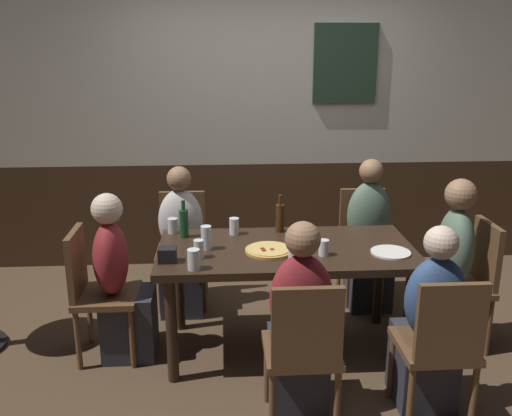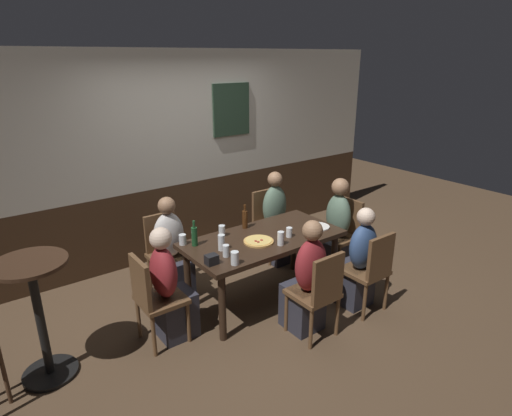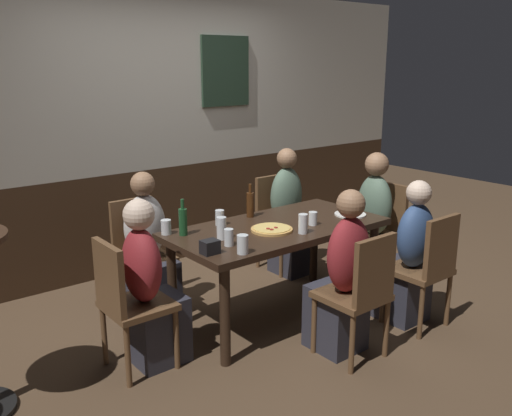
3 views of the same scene
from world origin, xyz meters
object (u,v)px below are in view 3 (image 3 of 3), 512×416
Objects in this scene: beer_bottle_green at (183,221)px; plate_white_large at (350,214)px; beer_bottle_brown at (250,204)px; person_head_east at (370,229)px; person_head_west at (150,296)px; pint_glass_amber at (166,228)px; pizza at (272,229)px; pint_glass_pale at (229,238)px; person_mid_near at (342,285)px; chair_right_near at (427,265)px; person_right_near at (408,263)px; dining_table at (277,236)px; condiment_caddy at (210,247)px; person_left_far at (149,256)px; beer_glass_half at (243,245)px; person_right_far at (289,221)px; tumbler_water at (303,225)px; chair_head_east at (382,227)px; chair_left_far at (139,248)px; beer_glass_tall at (222,230)px; chair_right_far at (278,217)px; tumbler_short at (313,219)px; chair_head_west at (127,299)px; pint_glass_stout at (220,219)px; chair_mid_near at (361,290)px.

beer_bottle_green is 1.38m from plate_white_large.
person_head_east is at bearing -16.16° from beer_bottle_brown.
person_head_west reaches higher than pint_glass_amber.
pizza is 2.63× the size of pint_glass_pale.
pint_glass_amber reaches higher than plate_white_large.
pint_glass_pale is at bearing -139.71° from beer_bottle_brown.
chair_right_near is at bearing -12.55° from person_mid_near.
beer_bottle_green is (-1.40, 0.90, 0.38)m from person_right_near.
pizza is (-0.12, -0.07, 0.10)m from dining_table.
pint_glass_amber is 0.96× the size of condiment_caddy.
beer_bottle_green reaches higher than plate_white_large.
plate_white_large is (1.38, -0.81, 0.27)m from person_left_far.
dining_table is 13.37× the size of beer_glass_half.
person_head_east is 0.75m from person_right_far.
beer_bottle_green reaches higher than tumbler_water.
dining_table is 1.41× the size of person_head_east.
chair_right_near is 1.63m from condiment_caddy.
person_mid_near is at bearing -151.91° from chair_head_east.
condiment_caddy is at bearing -90.96° from chair_left_far.
beer_glass_tall is 0.60m from beer_bottle_brown.
pizza is at bearing -9.57° from beer_glass_tall.
dining_table is 1.11m from chair_right_far.
chair_right_near is at bearing -37.31° from beer_bottle_green.
pint_glass_amber is at bearing 161.11° from plate_white_large.
tumbler_water is at bearing -168.10° from chair_head_east.
chair_head_east is 8.63× the size of tumbler_short.
chair_head_east and chair_right_near have the same top height.
person_mid_near is (0.00, -0.66, -0.17)m from dining_table.
person_head_east is at bearing 0.00° from chair_head_west.
tumbler_water reaches higher than chair_head_east.
chair_head_west reaches higher than pint_glass_stout.
condiment_caddy is (0.01, -0.54, -0.00)m from pint_glass_amber.
chair_head_east is 2.14m from chair_left_far.
person_mid_near is at bearing -116.07° from chair_right_far.
tumbler_water is 0.23m from tumbler_short.
pint_glass_amber is at bearing 141.99° from chair_right_near.
person_head_west is 0.75m from person_left_far.
dining_table is at bearing 15.02° from pint_glass_pale.
person_head_west is at bearing 166.72° from tumbler_water.
chair_right_far is 1.49m from person_right_near.
chair_mid_near is at bearing -56.93° from pint_glass_amber.
tumbler_short is at bearing 135.33° from person_right_near.
beer_glass_half is (-0.46, -0.26, 0.05)m from pizza.
tumbler_short is at bearing -0.43° from pint_glass_pale.
chair_head_west is (-1.98, 0.83, 0.00)m from chair_right_near.
pint_glass_pale is at bearing -78.15° from person_left_far.
chair_right_near is 8.34× the size of pint_glass_amber.
beer_glass_half is at bearing -38.06° from condiment_caddy.
person_head_west is (-2.17, 0.00, -0.03)m from person_head_east.
person_left_far is at bearing 85.33° from pint_glass_amber.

